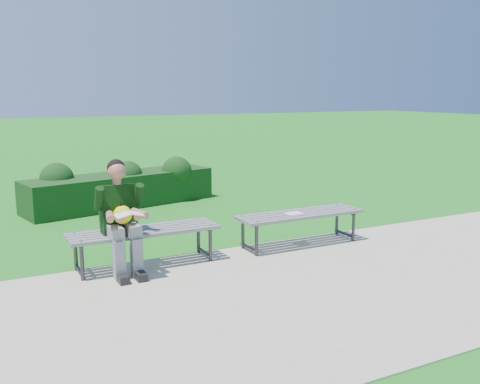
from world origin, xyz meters
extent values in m
plane|color=#3F7E25|center=(0.00, 0.00, 0.00)|extent=(80.00, 80.00, 0.00)
cube|color=#AAA58C|center=(0.00, -1.75, 0.01)|extent=(30.00, 3.50, 0.02)
cube|color=#124313|center=(-0.36, 3.46, 0.30)|extent=(3.64, 1.63, 0.60)
sphere|color=#124313|center=(-1.48, 3.50, 0.57)|extent=(0.71, 0.71, 0.60)
sphere|color=#124313|center=(-0.22, 3.44, 0.57)|extent=(0.63, 0.63, 0.53)
sphere|color=#124313|center=(0.75, 3.47, 0.57)|extent=(0.70, 0.70, 0.59)
cube|color=gray|center=(-1.03, -0.40, 0.45)|extent=(1.80, 0.08, 0.04)
cube|color=gray|center=(-1.03, -0.30, 0.45)|extent=(1.80, 0.08, 0.04)
cube|color=gray|center=(-1.03, -0.19, 0.45)|extent=(1.80, 0.09, 0.04)
cube|color=gray|center=(-1.03, -0.09, 0.45)|extent=(1.80, 0.09, 0.04)
cube|color=gray|center=(-1.03, 0.02, 0.45)|extent=(1.80, 0.09, 0.04)
cylinder|color=#2D2D30|center=(-1.81, -0.38, 0.23)|extent=(0.04, 0.04, 0.41)
cylinder|color=#2D2D30|center=(-1.81, 0.00, 0.23)|extent=(0.04, 0.04, 0.41)
cylinder|color=#2D2D30|center=(-1.81, -0.19, 0.41)|extent=(0.04, 0.42, 0.04)
cylinder|color=#2D2D30|center=(-1.81, -0.19, 0.08)|extent=(0.04, 0.42, 0.04)
cylinder|color=gray|center=(-1.81, -0.40, 0.47)|extent=(0.02, 0.02, 0.01)
cylinder|color=gray|center=(-1.81, 0.02, 0.47)|extent=(0.02, 0.02, 0.01)
cylinder|color=#2D2D30|center=(-0.25, -0.38, 0.23)|extent=(0.04, 0.04, 0.41)
cylinder|color=#2D2D30|center=(-0.25, 0.00, 0.23)|extent=(0.04, 0.04, 0.41)
cylinder|color=#2D2D30|center=(-0.25, -0.19, 0.41)|extent=(0.04, 0.42, 0.04)
cylinder|color=#2D2D30|center=(-0.25, -0.19, 0.08)|extent=(0.04, 0.42, 0.04)
cylinder|color=gray|center=(-0.25, -0.40, 0.47)|extent=(0.02, 0.02, 0.01)
cylinder|color=gray|center=(-0.25, 0.02, 0.47)|extent=(0.02, 0.02, 0.01)
cube|color=gray|center=(1.13, -0.49, 0.45)|extent=(1.80, 0.08, 0.04)
cube|color=gray|center=(1.13, -0.39, 0.45)|extent=(1.80, 0.08, 0.04)
cube|color=gray|center=(1.13, -0.29, 0.45)|extent=(1.80, 0.08, 0.04)
cube|color=gray|center=(1.13, -0.18, 0.45)|extent=(1.80, 0.09, 0.04)
cube|color=gray|center=(1.13, -0.08, 0.45)|extent=(1.80, 0.09, 0.04)
cylinder|color=#2D2D30|center=(0.35, -0.48, 0.23)|extent=(0.04, 0.04, 0.41)
cylinder|color=#2D2D30|center=(0.35, -0.10, 0.23)|extent=(0.04, 0.04, 0.41)
cylinder|color=#2D2D30|center=(0.35, -0.29, 0.41)|extent=(0.04, 0.42, 0.04)
cylinder|color=#2D2D30|center=(0.35, -0.29, 0.08)|extent=(0.04, 0.42, 0.04)
cylinder|color=gray|center=(0.35, -0.49, 0.47)|extent=(0.02, 0.02, 0.01)
cylinder|color=gray|center=(0.35, -0.08, 0.47)|extent=(0.02, 0.02, 0.01)
cylinder|color=#2D2D30|center=(1.91, -0.48, 0.23)|extent=(0.04, 0.04, 0.41)
cylinder|color=#2D2D30|center=(1.91, -0.10, 0.23)|extent=(0.04, 0.04, 0.41)
cylinder|color=#2D2D30|center=(1.91, -0.29, 0.41)|extent=(0.04, 0.42, 0.04)
cylinder|color=#2D2D30|center=(1.91, -0.29, 0.08)|extent=(0.04, 0.42, 0.04)
cylinder|color=gray|center=(1.91, -0.49, 0.47)|extent=(0.02, 0.02, 0.01)
cylinder|color=gray|center=(1.91, -0.08, 0.47)|extent=(0.02, 0.02, 0.01)
cube|color=slate|center=(-1.43, -0.35, 0.54)|extent=(0.14, 0.42, 0.13)
cube|color=slate|center=(-1.23, -0.35, 0.54)|extent=(0.14, 0.42, 0.13)
cube|color=slate|center=(-1.43, -0.53, 0.24)|extent=(0.12, 0.13, 0.45)
cube|color=slate|center=(-1.23, -0.53, 0.24)|extent=(0.12, 0.13, 0.45)
cube|color=black|center=(-1.43, -0.63, 0.07)|extent=(0.11, 0.26, 0.09)
cube|color=black|center=(-1.23, -0.63, 0.07)|extent=(0.11, 0.26, 0.09)
cube|color=black|center=(-1.33, -0.15, 0.75)|extent=(0.40, 0.30, 0.59)
cylinder|color=#A86450|center=(-1.33, -0.17, 1.07)|extent=(0.10, 0.10, 0.08)
sphere|color=#A86450|center=(-1.33, -0.19, 1.20)|extent=(0.21, 0.21, 0.21)
sphere|color=black|center=(-1.33, -0.16, 1.23)|extent=(0.21, 0.21, 0.21)
cylinder|color=black|center=(-1.56, -0.25, 0.91)|extent=(0.10, 0.21, 0.30)
cylinder|color=black|center=(-1.10, -0.25, 0.91)|extent=(0.10, 0.21, 0.30)
cylinder|color=#A86450|center=(-1.50, -0.47, 0.74)|extent=(0.14, 0.31, 0.08)
cylinder|color=#A86450|center=(-1.16, -0.47, 0.74)|extent=(0.14, 0.31, 0.08)
sphere|color=#A86450|center=(-1.43, -0.63, 0.74)|extent=(0.09, 0.09, 0.09)
sphere|color=#A86450|center=(-1.23, -0.63, 0.74)|extent=(0.09, 0.09, 0.09)
sphere|color=yellow|center=(-1.33, -0.37, 0.72)|extent=(0.21, 0.21, 0.21)
cone|color=#FF9A0E|center=(-1.33, -0.49, 0.71)|extent=(0.06, 0.06, 0.06)
cone|color=black|center=(-1.35, -0.36, 0.85)|extent=(0.03, 0.04, 0.07)
cone|color=black|center=(-1.32, -0.35, 0.85)|extent=(0.03, 0.03, 0.06)
sphere|color=white|center=(-1.38, -0.47, 0.75)|extent=(0.04, 0.04, 0.04)
sphere|color=white|center=(-1.29, -0.47, 0.75)|extent=(0.04, 0.04, 0.04)
cube|color=white|center=(-1.41, -0.65, 0.79)|extent=(0.15, 0.20, 0.05)
cube|color=white|center=(-1.26, -0.65, 0.79)|extent=(0.15, 0.20, 0.05)
cube|color=white|center=(1.03, -0.29, 0.47)|extent=(0.22, 0.16, 0.01)
camera|label=1|loc=(-2.84, -6.24, 2.10)|focal=40.00mm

